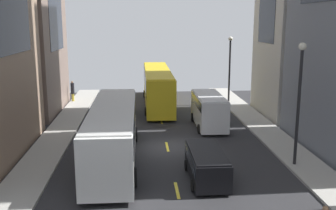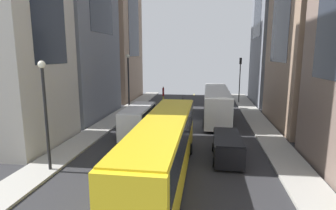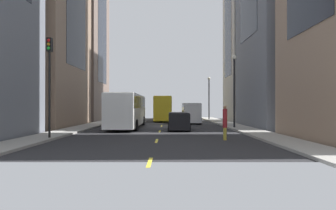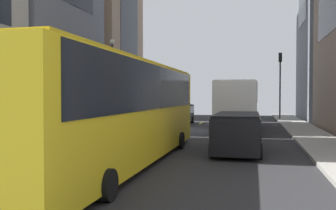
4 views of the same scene
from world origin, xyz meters
name	(u,v)px [view 4 (image 4 of 4)]	position (x,y,z in m)	size (l,w,h in m)	color
ground_plane	(187,130)	(0.00, 0.00, 0.00)	(41.90, 41.90, 0.00)	#28282B
sidewalk_west	(306,132)	(-7.78, 0.00, 0.07)	(2.34, 44.00, 0.15)	#9E9B93
sidewalk_east	(83,127)	(7.78, 0.00, 0.07)	(2.34, 44.00, 0.15)	#9E9B93
lane_stripe_0	(217,115)	(0.00, -21.00, 0.01)	(0.16, 2.00, 0.01)	yellow
lane_stripe_1	(210,118)	(0.00, -14.00, 0.01)	(0.16, 2.00, 0.01)	yellow
lane_stripe_2	(201,123)	(0.00, -7.00, 0.01)	(0.16, 2.00, 0.01)	yellow
lane_stripe_3	(187,130)	(0.00, 0.00, 0.01)	(0.16, 2.00, 0.01)	yellow
lane_stripe_4	(164,143)	(0.00, 7.00, 0.01)	(0.16, 2.00, 0.01)	yellow
lane_stripe_5	(114,169)	(0.00, 14.00, 0.01)	(0.16, 2.00, 0.01)	yellow
city_bus_white	(239,101)	(-3.40, -2.47, 2.01)	(2.80, 12.52, 3.35)	silver
streetcar_yellow	(122,104)	(-0.02, 13.28, 2.13)	(2.70, 14.16, 3.59)	yellow
delivery_van_white	(112,111)	(3.65, 4.86, 1.51)	(2.25, 5.90, 2.58)	white
car_black_0	(237,130)	(-3.82, 9.56, 0.99)	(2.02, 4.67, 1.67)	black
car_black_1	(180,113)	(1.68, -5.76, 0.95)	(1.96, 4.55, 1.62)	black
pedestrian_crossing_near	(169,107)	(4.39, -13.52, 1.19)	(0.29, 0.29, 2.22)	gold
traffic_light_near_corner	(280,73)	(-7.01, -13.36, 4.62)	(0.32, 0.44, 6.49)	black
streetlamp_near	(112,71)	(7.11, -4.17, 4.43)	(0.44, 0.44, 6.98)	black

